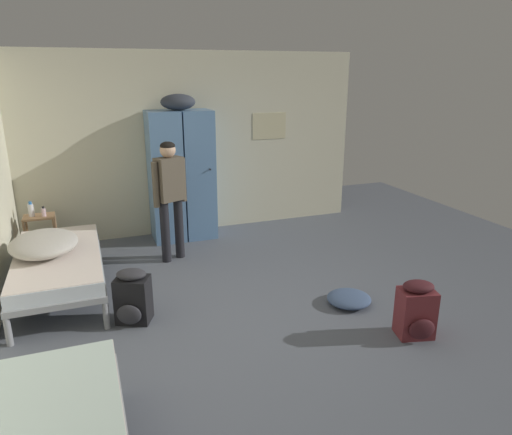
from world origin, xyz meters
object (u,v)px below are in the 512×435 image
at_px(bedding_heap, 44,244).
at_px(water_bottle, 31,210).
at_px(locker_bank, 181,173).
at_px(clothes_pile_denim, 349,299).
at_px(bed_left_rear, 58,263).
at_px(backpack_black, 133,297).
at_px(person_traveler, 170,190).
at_px(shelf_unit, 41,232).
at_px(lotion_bottle, 44,212).
at_px(backpack_maroon, 416,311).

xyz_separation_m(bedding_heap, water_bottle, (-0.21, 1.24, 0.05)).
height_order(locker_bank, clothes_pile_denim, locker_bank).
xyz_separation_m(bed_left_rear, water_bottle, (-0.33, 1.28, 0.28)).
height_order(water_bottle, backpack_black, water_bottle).
bearing_deg(person_traveler, backpack_black, -114.68).
height_order(backpack_black, clothes_pile_denim, backpack_black).
bearing_deg(person_traveler, bedding_heap, -159.74).
bearing_deg(shelf_unit, backpack_black, -66.43).
bearing_deg(locker_bank, lotion_bottle, -174.92).
xyz_separation_m(person_traveler, backpack_black, (-0.67, -1.46, -0.67)).
distance_m(shelf_unit, bedding_heap, 1.25).
relative_size(locker_bank, lotion_bottle, 15.45).
bearing_deg(clothes_pile_denim, backpack_maroon, -72.28).
bearing_deg(lotion_bottle, locker_bank, 5.08).
xyz_separation_m(bed_left_rear, clothes_pile_denim, (2.86, -1.31, -0.32)).
distance_m(bedding_heap, clothes_pile_denim, 3.31).
xyz_separation_m(locker_bank, clothes_pile_denim, (1.19, -2.69, -0.91)).
bearing_deg(lotion_bottle, backpack_black, -67.65).
distance_m(water_bottle, backpack_black, 2.41).
bearing_deg(backpack_black, lotion_bottle, 112.35).
bearing_deg(backpack_maroon, person_traveler, 123.37).
relative_size(shelf_unit, clothes_pile_denim, 1.22).
distance_m(shelf_unit, backpack_black, 2.33).
height_order(bedding_heap, backpack_maroon, bedding_heap).
bearing_deg(locker_bank, shelf_unit, -176.29).
bearing_deg(water_bottle, bed_left_rear, -75.58).
relative_size(locker_bank, backpack_black, 3.76).
distance_m(locker_bank, bedding_heap, 2.27).
bearing_deg(bed_left_rear, lotion_bottle, 98.37).
bearing_deg(backpack_black, water_bottle, 115.14).
distance_m(locker_bank, clothes_pile_denim, 3.08).
bearing_deg(shelf_unit, locker_bank, 3.71).
xyz_separation_m(bedding_heap, backpack_black, (0.80, -0.92, -0.34)).
height_order(bed_left_rear, lotion_bottle, lotion_bottle).
distance_m(locker_bank, lotion_bottle, 1.89).
xyz_separation_m(lotion_bottle, clothes_pile_denim, (3.04, -2.53, -0.57)).
relative_size(person_traveler, backpack_maroon, 2.81).
height_order(bedding_heap, clothes_pile_denim, bedding_heap).
relative_size(bedding_heap, water_bottle, 4.21).
distance_m(bed_left_rear, person_traveler, 1.58).
relative_size(person_traveler, clothes_pile_denim, 3.30).
distance_m(locker_bank, shelf_unit, 2.02).
distance_m(lotion_bottle, backpack_black, 2.30).
xyz_separation_m(bed_left_rear, backpack_black, (0.68, -0.87, -0.12)).
relative_size(bedding_heap, backpack_black, 1.50).
bearing_deg(backpack_black, person_traveler, 65.32).
bearing_deg(shelf_unit, person_traveler, -22.82).
distance_m(backpack_maroon, backpack_black, 2.69).
distance_m(person_traveler, clothes_pile_denim, 2.57).
height_order(water_bottle, lotion_bottle, water_bottle).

